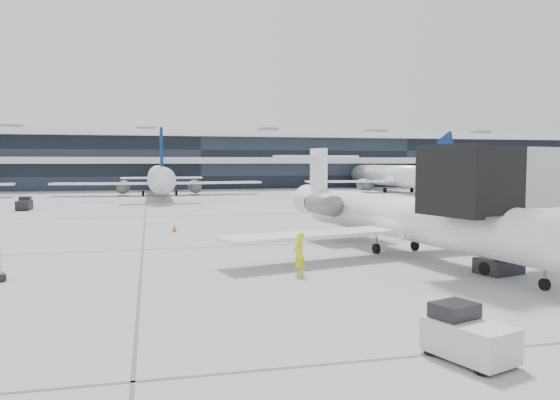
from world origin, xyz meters
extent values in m
plane|color=gray|center=(0.00, 0.00, 0.00)|extent=(220.00, 220.00, 0.00)
cube|color=black|center=(0.00, 82.00, 5.00)|extent=(170.00, 22.00, 10.00)
cylinder|color=white|center=(4.55, -6.00, 2.05)|extent=(5.97, 21.49, 2.41)
cone|color=white|center=(2.51, 5.95, 2.32)|extent=(2.73, 3.20, 2.29)
cube|color=white|center=(-1.31, -6.10, 1.43)|extent=(10.07, 4.57, 0.20)
cube|color=white|center=(10.11, -4.15, 1.43)|extent=(9.98, 3.28, 0.20)
cylinder|color=slate|center=(1.57, 0.90, 2.41)|extent=(1.83, 3.21, 1.34)
cylinder|color=slate|center=(5.08, 1.50, 2.41)|extent=(1.83, 3.21, 1.34)
cube|color=white|center=(2.60, 5.42, 4.19)|extent=(0.64, 2.33, 4.01)
cube|color=white|center=(2.54, 5.77, 5.61)|extent=(6.56, 2.48, 0.14)
cylinder|color=black|center=(5.98, -14.34, 0.25)|extent=(0.24, 0.52, 0.50)
cylinder|color=black|center=(2.93, -4.47, 0.29)|extent=(0.31, 0.60, 0.57)
cylinder|color=black|center=(5.57, -4.02, 0.29)|extent=(0.31, 0.60, 0.57)
cube|color=black|center=(4.52, -11.40, 4.40)|extent=(3.46, 3.91, 2.93)
cylinder|color=slate|center=(6.25, -10.96, 1.47)|extent=(0.46, 0.46, 2.93)
cube|color=black|center=(6.25, -10.96, 0.37)|extent=(2.19, 1.88, 0.73)
imported|color=yellow|center=(-2.87, -9.00, 0.98)|extent=(0.84, 0.84, 1.97)
cube|color=silver|center=(-1.45, -20.60, 0.56)|extent=(1.97, 2.55, 0.92)
cube|color=black|center=(-1.62, -20.12, 1.17)|extent=(1.36, 1.23, 0.51)
cylinder|color=black|center=(-2.24, -20.01, 0.22)|extent=(0.32, 0.48, 0.45)
cylinder|color=black|center=(-1.18, -19.65, 0.22)|extent=(0.32, 0.48, 0.45)
cylinder|color=black|center=(-1.72, -21.55, 0.22)|extent=(0.32, 0.48, 0.45)
cylinder|color=black|center=(-0.66, -21.19, 0.22)|extent=(0.32, 0.48, 0.45)
cone|color=#FF660D|center=(-7.79, 7.90, 0.31)|extent=(0.39, 0.39, 0.61)
cube|color=#FF660D|center=(-7.79, 7.90, 0.02)|extent=(0.42, 0.42, 0.03)
cube|color=black|center=(-22.74, 30.47, 0.57)|extent=(1.42, 2.32, 0.93)
cube|color=black|center=(-22.72, 30.99, 1.19)|extent=(1.17, 0.97, 0.52)
cylinder|color=black|center=(-23.28, 31.32, 0.23)|extent=(0.20, 0.46, 0.45)
cylinder|color=black|center=(-22.14, 31.28, 0.23)|extent=(0.20, 0.46, 0.45)
cylinder|color=black|center=(-23.34, 29.67, 0.23)|extent=(0.20, 0.46, 0.45)
cylinder|color=black|center=(-22.20, 29.63, 0.23)|extent=(0.20, 0.46, 0.45)
camera|label=1|loc=(-9.54, -33.03, 5.20)|focal=35.00mm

